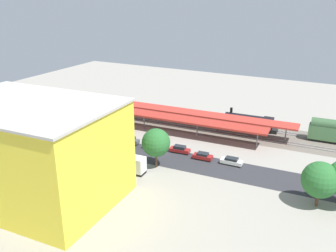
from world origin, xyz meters
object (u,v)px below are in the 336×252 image
object	(u,v)px
parked_car_1	(203,156)
construction_building	(31,152)
street_tree_0	(320,180)
parked_car_3	(152,146)
platform_canopy_near	(170,117)
street_tree_3	(112,133)
platform_canopy_far	(187,112)
parked_car_5	(109,135)
locomotive	(251,122)
parked_car_4	(130,140)
parked_car_2	(180,150)
parked_car_0	(232,161)
box_truck_2	(62,149)
street_tree_1	(66,126)
box_truck_0	(123,163)
box_truck_1	(75,149)
parked_car_7	(69,128)
traffic_light	(52,126)
street_tree_2	(22,120)
parked_car_6	(87,131)
street_tree_4	(156,143)

from	to	relation	value
parked_car_1	construction_building	world-z (taller)	construction_building
street_tree_0	parked_car_3	bearing A→B (deg)	-13.15
platform_canopy_near	street_tree_3	bearing A→B (deg)	77.49
platform_canopy_far	parked_car_5	size ratio (longest dim) A/B	13.03
locomotive	parked_car_4	world-z (taller)	locomotive
platform_canopy_far	parked_car_2	distance (m)	17.99
parked_car_0	parked_car_1	size ratio (longest dim) A/B	1.08
parked_car_2	box_truck_2	bearing A→B (deg)	31.25
construction_building	street_tree_1	distance (m)	21.63
parked_car_4	box_truck_0	size ratio (longest dim) A/B	0.48
parked_car_2	box_truck_1	distance (m)	23.56
parked_car_7	street_tree_1	bearing A→B (deg)	129.76
box_truck_0	traffic_light	world-z (taller)	traffic_light
locomotive	street_tree_2	size ratio (longest dim) A/B	2.07
parked_car_3	parked_car_5	xyz separation A→B (m)	(13.10, -0.94, 0.05)
parked_car_6	street_tree_0	size ratio (longest dim) A/B	0.55
parked_car_0	parked_car_5	xyz separation A→B (m)	(32.34, -0.74, 0.09)
platform_canopy_far	locomotive	world-z (taller)	locomotive
locomotive	box_truck_2	bearing A→B (deg)	47.62
parked_car_2	construction_building	world-z (taller)	construction_building
platform_canopy_far	parked_car_3	size ratio (longest dim) A/B	13.35
platform_canopy_far	construction_building	xyz separation A→B (m)	(9.62, 45.35, 4.34)
platform_canopy_near	street_tree_0	world-z (taller)	street_tree_0
parked_car_3	street_tree_3	distance (m)	11.31
box_truck_1	street_tree_0	world-z (taller)	street_tree_0
street_tree_0	box_truck_0	bearing A→B (deg)	5.88
construction_building	street_tree_4	distance (m)	24.45
street_tree_1	box_truck_2	bearing A→B (deg)	117.84
parked_car_5	parked_car_3	bearing A→B (deg)	175.88
parked_car_6	street_tree_0	bearing A→B (deg)	170.62
platform_canopy_near	platform_canopy_far	size ratio (longest dim) A/B	0.87
street_tree_4	parked_car_4	bearing A→B (deg)	-35.03
parked_car_3	traffic_light	distance (m)	24.78
box_truck_0	box_truck_2	size ratio (longest dim) A/B	1.00
platform_canopy_far	street_tree_4	world-z (taller)	street_tree_4
parked_car_7	construction_building	world-z (taller)	construction_building
street_tree_1	parked_car_0	bearing A→B (deg)	-166.75
parked_car_4	parked_car_6	world-z (taller)	parked_car_4
parked_car_6	box_truck_2	bearing A→B (deg)	106.15
construction_building	box_truck_0	world-z (taller)	construction_building
parked_car_7	street_tree_0	distance (m)	63.91
box_truck_2	street_tree_1	distance (m)	6.08
parked_car_4	box_truck_1	bearing A→B (deg)	58.07
construction_building	parked_car_7	bearing A→B (deg)	-60.77
platform_canopy_near	street_tree_4	world-z (taller)	street_tree_4
parked_car_0	street_tree_1	distance (m)	38.69
platform_canopy_far	parked_car_0	xyz separation A→B (m)	(-18.25, 17.35, -3.44)
parked_car_6	parked_car_1	bearing A→B (deg)	178.48
parked_car_3	box_truck_2	size ratio (longest dim) A/B	0.44
construction_building	street_tree_4	xyz separation A→B (m)	(-14.06, -19.77, -2.97)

